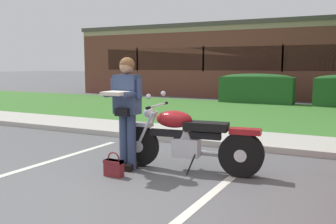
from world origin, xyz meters
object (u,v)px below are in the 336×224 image
Objects in this scene: brick_building at (297,61)px; motorcycle at (194,140)px; rider_person at (126,104)px; handbag at (114,167)px; hedge_left at (256,88)px.

motorcycle is at bearing -87.85° from brick_building.
rider_person reaches higher than handbag.
hedge_left is at bearing 97.62° from motorcycle.
handbag is 0.02× the size of brick_building.
handbag is at bearing -91.02° from brick_building.
motorcycle is at bearing 38.51° from handbag.
hedge_left reaches higher than motorcycle.
brick_building is at bearing 92.15° from motorcycle.
brick_building reaches higher than rider_person.
rider_person is 0.94m from handbag.
brick_building is at bearing 83.72° from hedge_left.
handbag is at bearing -87.40° from rider_person.
motorcycle is 0.76× the size of hedge_left.
handbag is at bearing -141.49° from motorcycle.
hedge_left is at bearing -96.28° from brick_building.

